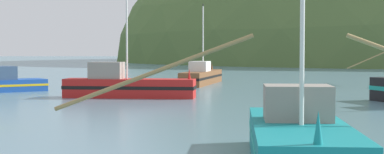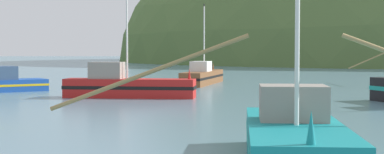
{
  "view_description": "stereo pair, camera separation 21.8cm",
  "coord_description": "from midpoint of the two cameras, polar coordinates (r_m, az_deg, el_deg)",
  "views": [
    {
      "loc": [
        1.73,
        -7.2,
        3.09
      ],
      "look_at": [
        1.01,
        29.26,
        1.4
      ],
      "focal_mm": 53.85,
      "sensor_mm": 36.0,
      "label": 1
    },
    {
      "loc": [
        1.95,
        -7.2,
        3.09
      ],
      "look_at": [
        1.01,
        29.26,
        1.4
      ],
      "focal_mm": 53.85,
      "sensor_mm": 36.0,
      "label": 2
    }
  ],
  "objects": [
    {
      "name": "fishing_boat_teal",
      "position": [
        15.74,
        10.48,
        -6.1
      ],
      "size": [
        13.34,
        8.09,
        6.47
      ],
      "rotation": [
        0.0,
        0.0,
        4.65
      ],
      "color": "#147F84",
      "rests_on": "ground"
    },
    {
      "name": "fishing_boat_brown",
      "position": [
        52.6,
        1.18,
        0.08
      ],
      "size": [
        4.02,
        10.71,
        7.37
      ],
      "rotation": [
        0.0,
        0.0,
        1.36
      ],
      "color": "brown",
      "rests_on": "ground"
    },
    {
      "name": "fishing_boat_red",
      "position": [
        37.84,
        -6.33,
        -0.83
      ],
      "size": [
        8.76,
        2.59,
        7.53
      ],
      "rotation": [
        0.0,
        0.0,
        6.19
      ],
      "color": "red",
      "rests_on": "ground"
    }
  ]
}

